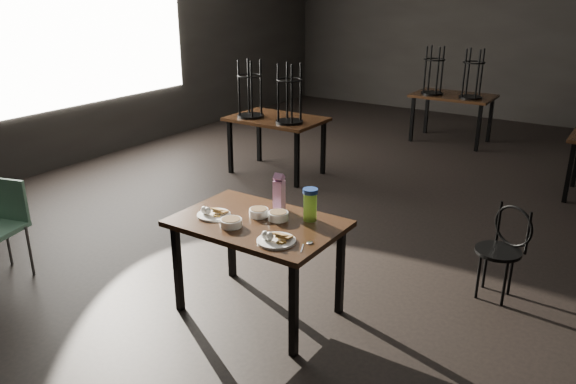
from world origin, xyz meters
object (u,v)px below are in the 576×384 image
Objects in this scene: main_table at (258,231)px; bentwood_chair at (504,244)px; school_chair at (1,220)px; juice_carton at (279,193)px; water_bottle at (310,204)px.

bentwood_chair is at bearing 40.73° from main_table.
school_chair is (-3.62, -1.97, 0.06)m from bentwood_chair.
school_chair is at bearing -155.68° from juice_carton.
main_table is 0.43m from water_bottle.
bentwood_chair is at bearing 34.45° from juice_carton.
main_table is 2.28m from school_chair.
juice_carton reaches higher than water_bottle.
main_table is at bearing 2.40° from school_chair.
water_bottle is 0.32× the size of bentwood_chair.
main_table is 4.98× the size of water_bottle.
water_bottle is (0.31, 0.23, 0.20)m from main_table.
school_chair is (-2.15, -0.71, -0.17)m from main_table.
juice_carton reaches higher than bentwood_chair.
juice_carton is 1.21× the size of water_bottle.
main_table is 4.10× the size of juice_carton.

